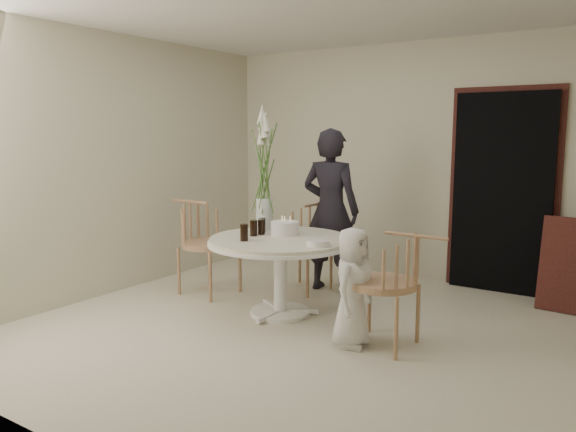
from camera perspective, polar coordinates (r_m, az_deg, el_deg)
The scene contains 17 objects.
ground at distance 4.96m, azimuth 0.98°, elevation -11.41°, with size 4.50×4.50×0.00m, color silver.
room_shell at distance 4.66m, azimuth 1.03°, elevation 7.66°, with size 4.50×4.50×4.50m.
doorway at distance 6.30m, azimuth 20.92°, elevation 2.14°, with size 1.00×0.10×2.10m, color black.
door_trim at distance 6.34m, azimuth 21.03°, elevation 2.71°, with size 1.12×0.03×2.22m, color #56251D.
table at distance 5.17m, azimuth -0.79°, elevation -3.45°, with size 1.33×1.33×0.73m.
chair_far at distance 6.09m, azimuth 2.33°, elevation -1.77°, with size 0.55×0.59×0.93m.
chair_right at distance 4.44m, azimuth 11.18°, elevation -5.75°, with size 0.58×0.54×0.94m.
chair_left at distance 6.00m, azimuth -8.99°, elevation -1.71°, with size 0.61×0.57×0.98m.
girl at distance 5.97m, azimuth 4.35°, elevation 0.55°, with size 0.63×0.41×1.73m, color black.
boy at distance 4.49m, azimuth 6.56°, elevation -7.20°, with size 0.47×0.30×0.96m, color white.
birthday_cake at distance 5.28m, azimuth -0.36°, elevation -1.25°, with size 0.26×0.26×0.18m.
cola_tumbler_a at distance 5.23m, azimuth -3.52°, elevation -1.23°, with size 0.07×0.07×0.15m, color black.
cola_tumbler_b at distance 5.00m, azimuth -4.48°, elevation -1.69°, with size 0.07×0.07×0.15m, color black.
cola_tumbler_c at distance 5.31m, azimuth -2.73°, elevation -1.12°, with size 0.07×0.07×0.14m, color black.
cola_tumbler_d at distance 5.42m, azimuth -2.64°, elevation -0.93°, with size 0.06×0.06×0.14m, color black.
plate_stack at distance 4.78m, azimuth 3.08°, elevation -2.77°, with size 0.20×0.20×0.05m, color white.
flower_vase at distance 5.53m, azimuth -2.43°, elevation 4.61°, with size 0.17×0.17×1.23m.
Camera 1 is at (2.50, -3.93, 1.69)m, focal length 35.00 mm.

